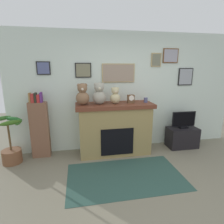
{
  "coord_description": "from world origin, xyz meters",
  "views": [
    {
      "loc": [
        -1.12,
        -2.05,
        1.85
      ],
      "look_at": [
        -0.43,
        1.65,
        0.93
      ],
      "focal_mm": 29.35,
      "sensor_mm": 36.0,
      "label": 1
    }
  ],
  "objects_px": {
    "fireplace": "(115,128)",
    "mantel_clock": "(131,99)",
    "potted_plant": "(11,146)",
    "tv_stand": "(182,137)",
    "television": "(184,120)",
    "teddy_bear_cream": "(83,95)",
    "teddy_bear_grey": "(115,96)",
    "bookshelf": "(40,128)",
    "candle_jar": "(146,100)",
    "teddy_bear_tan": "(99,95)"
  },
  "relations": [
    {
      "from": "fireplace",
      "to": "mantel_clock",
      "type": "xyz_separation_m",
      "value": [
        0.35,
        -0.02,
        0.64
      ]
    },
    {
      "from": "potted_plant",
      "to": "tv_stand",
      "type": "relative_size",
      "value": 1.34
    },
    {
      "from": "television",
      "to": "teddy_bear_cream",
      "type": "height_order",
      "value": "teddy_bear_cream"
    },
    {
      "from": "teddy_bear_grey",
      "to": "potted_plant",
      "type": "bearing_deg",
      "value": -178.19
    },
    {
      "from": "bookshelf",
      "to": "teddy_bear_cream",
      "type": "relative_size",
      "value": 3.15
    },
    {
      "from": "bookshelf",
      "to": "potted_plant",
      "type": "bearing_deg",
      "value": -161.79
    },
    {
      "from": "candle_jar",
      "to": "teddy_bear_grey",
      "type": "height_order",
      "value": "teddy_bear_grey"
    },
    {
      "from": "fireplace",
      "to": "mantel_clock",
      "type": "relative_size",
      "value": 9.26
    },
    {
      "from": "candle_jar",
      "to": "bookshelf",
      "type": "bearing_deg",
      "value": 177.25
    },
    {
      "from": "television",
      "to": "fireplace",
      "type": "bearing_deg",
      "value": 179.58
    },
    {
      "from": "bookshelf",
      "to": "potted_plant",
      "type": "xyz_separation_m",
      "value": [
        -0.53,
        -0.17,
        -0.29
      ]
    },
    {
      "from": "potted_plant",
      "to": "teddy_bear_grey",
      "type": "relative_size",
      "value": 2.65
    },
    {
      "from": "bookshelf",
      "to": "candle_jar",
      "type": "height_order",
      "value": "bookshelf"
    },
    {
      "from": "bookshelf",
      "to": "candle_jar",
      "type": "bearing_deg",
      "value": -2.75
    },
    {
      "from": "potted_plant",
      "to": "television",
      "type": "relative_size",
      "value": 1.62
    },
    {
      "from": "television",
      "to": "potted_plant",
      "type": "bearing_deg",
      "value": -178.89
    },
    {
      "from": "television",
      "to": "teddy_bear_grey",
      "type": "bearing_deg",
      "value": -179.78
    },
    {
      "from": "television",
      "to": "teddy_bear_cream",
      "type": "xyz_separation_m",
      "value": [
        -2.29,
        -0.01,
        0.65
      ]
    },
    {
      "from": "potted_plant",
      "to": "candle_jar",
      "type": "bearing_deg",
      "value": 1.38
    },
    {
      "from": "bookshelf",
      "to": "fireplace",
      "type": "bearing_deg",
      "value": -3.29
    },
    {
      "from": "candle_jar",
      "to": "mantel_clock",
      "type": "xyz_separation_m",
      "value": [
        -0.33,
        -0.0,
        0.04
      ]
    },
    {
      "from": "teddy_bear_tan",
      "to": "fireplace",
      "type": "bearing_deg",
      "value": 3.22
    },
    {
      "from": "television",
      "to": "mantel_clock",
      "type": "bearing_deg",
      "value": -179.67
    },
    {
      "from": "teddy_bear_tan",
      "to": "candle_jar",
      "type": "bearing_deg",
      "value": 0.03
    },
    {
      "from": "fireplace",
      "to": "candle_jar",
      "type": "relative_size",
      "value": 15.24
    },
    {
      "from": "teddy_bear_grey",
      "to": "bookshelf",
      "type": "bearing_deg",
      "value": 176.06
    },
    {
      "from": "television",
      "to": "teddy_bear_tan",
      "type": "xyz_separation_m",
      "value": [
        -1.96,
        -0.01,
        0.65
      ]
    },
    {
      "from": "potted_plant",
      "to": "teddy_bear_cream",
      "type": "bearing_deg",
      "value": 2.64
    },
    {
      "from": "teddy_bear_cream",
      "to": "mantel_clock",
      "type": "bearing_deg",
      "value": -0.06
    },
    {
      "from": "bookshelf",
      "to": "potted_plant",
      "type": "height_order",
      "value": "bookshelf"
    },
    {
      "from": "candle_jar",
      "to": "teddy_bear_tan",
      "type": "bearing_deg",
      "value": -179.97
    },
    {
      "from": "tv_stand",
      "to": "candle_jar",
      "type": "height_order",
      "value": "candle_jar"
    },
    {
      "from": "teddy_bear_tan",
      "to": "teddy_bear_grey",
      "type": "relative_size",
      "value": 1.28
    },
    {
      "from": "tv_stand",
      "to": "fireplace",
      "type": "bearing_deg",
      "value": 179.63
    },
    {
      "from": "fireplace",
      "to": "candle_jar",
      "type": "height_order",
      "value": "candle_jar"
    },
    {
      "from": "mantel_clock",
      "to": "teddy_bear_cream",
      "type": "bearing_deg",
      "value": 179.94
    },
    {
      "from": "television",
      "to": "mantel_clock",
      "type": "height_order",
      "value": "mantel_clock"
    },
    {
      "from": "fireplace",
      "to": "potted_plant",
      "type": "distance_m",
      "value": 2.1
    },
    {
      "from": "candle_jar",
      "to": "teddy_bear_cream",
      "type": "relative_size",
      "value": 0.25
    },
    {
      "from": "potted_plant",
      "to": "teddy_bear_cream",
      "type": "relative_size",
      "value": 2.11
    },
    {
      "from": "mantel_clock",
      "to": "teddy_bear_cream",
      "type": "relative_size",
      "value": 0.4
    },
    {
      "from": "fireplace",
      "to": "bookshelf",
      "type": "height_order",
      "value": "bookshelf"
    },
    {
      "from": "candle_jar",
      "to": "fireplace",
      "type": "bearing_deg",
      "value": 178.5
    },
    {
      "from": "fireplace",
      "to": "potted_plant",
      "type": "height_order",
      "value": "fireplace"
    },
    {
      "from": "tv_stand",
      "to": "teddy_bear_grey",
      "type": "bearing_deg",
      "value": -179.73
    },
    {
      "from": "potted_plant",
      "to": "mantel_clock",
      "type": "relative_size",
      "value": 5.24
    },
    {
      "from": "potted_plant",
      "to": "mantel_clock",
      "type": "bearing_deg",
      "value": 1.53
    },
    {
      "from": "teddy_bear_cream",
      "to": "teddy_bear_tan",
      "type": "bearing_deg",
      "value": -0.0
    },
    {
      "from": "tv_stand",
      "to": "mantel_clock",
      "type": "xyz_separation_m",
      "value": [
        -1.28,
        -0.01,
        0.96
      ]
    },
    {
      "from": "potted_plant",
      "to": "teddy_bear_tan",
      "type": "xyz_separation_m",
      "value": [
        1.76,
        0.07,
        0.96
      ]
    }
  ]
}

